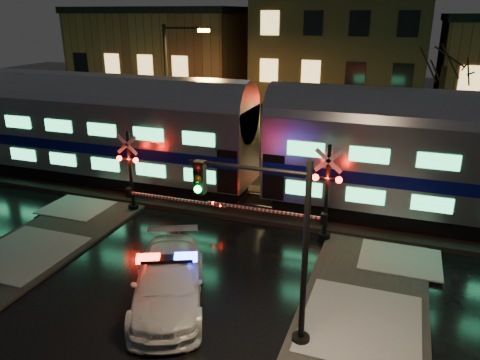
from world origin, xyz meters
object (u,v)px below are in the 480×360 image
at_px(traffic_light, 274,249).
at_px(police_car, 169,281).
at_px(crossing_signal_right, 317,202).
at_px(streetlight, 172,89).
at_px(crossing_signal_left, 137,181).

bearing_deg(traffic_light, police_car, 157.63).
xyz_separation_m(crossing_signal_right, streetlight, (-10.01, 6.69, 3.15)).
bearing_deg(traffic_light, streetlight, 113.65).
height_order(traffic_light, streetlight, streetlight).
height_order(crossing_signal_right, streetlight, streetlight).
bearing_deg(crossing_signal_right, traffic_light, -89.84).
height_order(crossing_signal_right, traffic_light, traffic_light).
bearing_deg(streetlight, police_car, -63.64).
xyz_separation_m(police_car, traffic_light, (3.67, -0.60, 2.16)).
relative_size(police_car, streetlight, 0.70).
height_order(crossing_signal_left, streetlight, streetlight).
bearing_deg(traffic_light, crossing_signal_left, 128.64).
bearing_deg(traffic_light, crossing_signal_right, 77.08).
relative_size(police_car, traffic_light, 1.06).
distance_m(crossing_signal_left, streetlight, 7.59).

